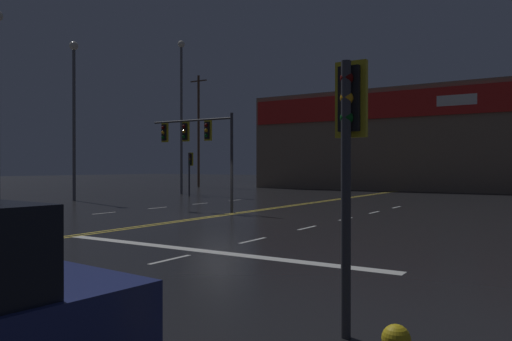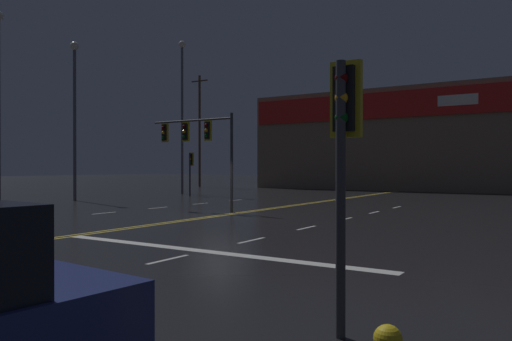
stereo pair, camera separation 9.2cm
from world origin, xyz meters
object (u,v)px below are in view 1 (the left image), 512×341
streetlight_near_left (74,100)px  streetlight_median_approach (181,100)px  traffic_signal_corner_southeast (349,133)px  traffic_signal_median (195,136)px  traffic_signal_corner_northwest (190,164)px

streetlight_near_left → streetlight_median_approach: (0.45, 9.96, 1.14)m
traffic_signal_corner_southeast → traffic_signal_median: bearing=135.2°
streetlight_near_left → traffic_signal_corner_northwest: bearing=70.2°
traffic_signal_corner_southeast → streetlight_near_left: bearing=149.0°
traffic_signal_median → traffic_signal_corner_northwest: (-8.35, 9.64, -1.31)m
traffic_signal_corner_southeast → traffic_signal_corner_northwest: bearing=133.5°
traffic_signal_median → streetlight_near_left: streetlight_near_left is taller
traffic_signal_corner_northwest → streetlight_near_left: bearing=-109.8°
streetlight_median_approach → traffic_signal_corner_northwest: bearing=-37.1°
traffic_signal_corner_southeast → streetlight_median_approach: size_ratio=0.29×
traffic_signal_corner_northwest → traffic_signal_corner_southeast: traffic_signal_corner_southeast is taller
traffic_signal_corner_northwest → traffic_signal_corner_southeast: size_ratio=0.92×
traffic_signal_corner_northwest → streetlight_median_approach: (-2.46, 1.86, 5.23)m
traffic_signal_corner_northwest → traffic_signal_median: bearing=-49.1°
traffic_signal_median → traffic_signal_corner_northwest: bearing=130.9°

